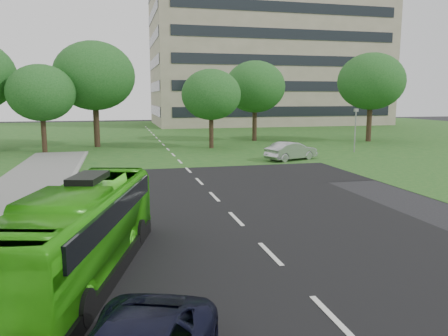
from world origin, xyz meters
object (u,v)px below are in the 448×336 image
tree_park_e (371,82)px  tree_park_d (255,87)px  tree_park_b (94,76)px  tree_park_c (211,95)px  sedan (291,151)px  tree_park_a (41,93)px  office_building (267,53)px  bus (80,232)px  camera_pole (355,124)px

tree_park_e → tree_park_d: bearing=163.2°
tree_park_b → tree_park_c: tree_park_b is taller
tree_park_c → tree_park_d: 8.41m
tree_park_c → tree_park_d: (6.08, 5.74, 0.88)m
sedan → tree_park_d: bearing=-28.8°
tree_park_b → tree_park_d: bearing=7.3°
tree_park_d → sedan: 15.88m
tree_park_a → tree_park_c: size_ratio=1.03×
tree_park_c → tree_park_e: tree_park_e is taller
tree_park_b → tree_park_c: 11.27m
office_building → tree_park_e: bearing=-89.8°
bus → tree_park_e: bearing=63.2°
tree_park_a → tree_park_c: bearing=-0.8°
tree_park_e → sedan: bearing=-140.3°
office_building → tree_park_a: office_building is taller
tree_park_b → bus: (0.90, -31.99, -5.52)m
tree_park_b → tree_park_e: size_ratio=1.06×
tree_park_c → camera_pole: size_ratio=1.94×
sedan → camera_pole: (7.19, 3.12, 1.74)m
tree_park_c → tree_park_e: 18.11m
sedan → tree_park_e: bearing=-72.2°
sedan → camera_pole: camera_pole is taller
tree_park_e → camera_pole: 11.16m
tree_park_e → bus: tree_park_e is taller
tree_park_a → bus: 29.30m
tree_park_c → bus: (-9.62, -28.36, -3.77)m
bus → sedan: 23.71m
tree_park_a → sedan: 21.72m
sedan → bus: bearing=122.1°
tree_park_b → tree_park_c: size_ratio=1.36×
tree_park_a → tree_park_b: (4.26, 3.41, 1.62)m
bus → camera_pole: size_ratio=2.30×
tree_park_e → camera_pole: (-6.45, -8.21, -3.97)m
tree_park_b → camera_pole: size_ratio=2.63×
sedan → camera_pole: size_ratio=1.13×
office_building → tree_park_a: 48.91m
camera_pole → tree_park_a: bearing=-168.9°
tree_park_a → tree_park_c: 14.79m
tree_park_c → camera_pole: 13.22m
tree_park_c → camera_pole: (11.48, -6.05, -2.54)m
tree_park_b → tree_park_c: (10.52, -3.63, -1.75)m
tree_park_d → tree_park_e: (11.84, -3.58, 0.55)m
tree_park_c → camera_pole: bearing=-27.8°
tree_park_e → bus: size_ratio=1.08×
office_building → tree_park_e: 34.29m
office_building → tree_park_b: 43.36m
office_building → tree_park_c: (-17.84, -35.91, -7.51)m
office_building → sedan: (-13.54, -45.08, -11.79)m
office_building → bus: size_ratio=4.59×
tree_park_b → sedan: bearing=-40.8°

